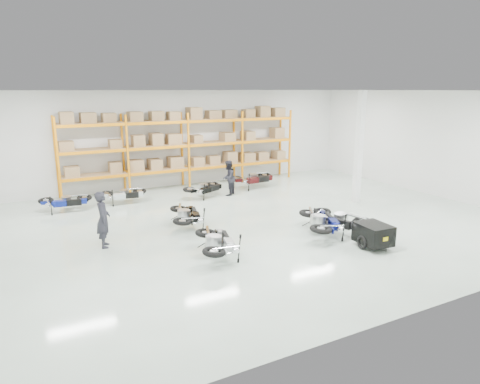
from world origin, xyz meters
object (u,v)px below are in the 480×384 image
moto_black_far_left (187,212)px  person_back (228,178)px  moto_touring_right (337,215)px  moto_back_c (204,186)px  trailer (373,234)px  moto_back_a (65,198)px  moto_back_b (123,191)px  moto_silver_left (218,238)px  person_left (103,219)px  moto_blue_centre (322,218)px  moto_back_d (253,176)px

moto_black_far_left → person_back: size_ratio=1.16×
moto_touring_right → moto_back_c: moto_touring_right is taller
trailer → moto_back_a: bearing=136.2°
moto_back_c → moto_back_b: bearing=59.4°
moto_silver_left → moto_touring_right: size_ratio=0.99×
moto_silver_left → moto_back_c: (2.36, 6.44, -0.05)m
moto_touring_right → person_left: bearing=147.0°
moto_blue_centre → moto_back_c: size_ratio=1.19×
moto_touring_right → person_left: size_ratio=1.10×
moto_black_far_left → trailer: moto_black_far_left is taller
moto_back_a → person_back: size_ratio=1.08×
trailer → moto_back_a: 11.26m
moto_back_c → person_left: person_left is taller
moto_silver_left → moto_black_far_left: 2.87m
moto_silver_left → trailer: 4.59m
moto_touring_right → moto_back_d: 6.90m
moto_silver_left → moto_back_b: bearing=-66.7°
moto_silver_left → person_back: (3.43, 6.28, 0.21)m
moto_blue_centre → moto_back_b: size_ratio=1.22×
moto_touring_right → moto_back_b: (-5.32, 6.89, -0.07)m
moto_blue_centre → moto_touring_right: (0.68, 0.07, -0.04)m
person_back → moto_back_c: bearing=-51.5°
moto_back_c → moto_silver_left: bearing=139.5°
moto_silver_left → moto_back_d: bearing=-110.5°
moto_blue_centre → person_back: (-0.25, 6.20, 0.17)m
moto_black_far_left → moto_back_b: 4.34m
moto_blue_centre → trailer: 1.68m
moto_back_d → moto_black_far_left: bearing=128.4°
person_left → moto_back_b: bearing=-7.2°
moto_silver_left → person_back: person_back is taller
moto_blue_centre → moto_black_far_left: bearing=-14.2°
moto_blue_centre → moto_silver_left: 3.68m
moto_black_far_left → moto_back_b: bearing=-59.0°
moto_back_a → moto_back_b: 2.24m
moto_blue_centre → moto_back_d: (1.40, 6.93, -0.02)m
moto_silver_left → moto_back_c: 6.86m
moto_black_far_left → moto_touring_right: 4.97m
moto_touring_right → trailer: 1.61m
person_back → moto_blue_centre: bearing=49.2°
moto_back_d → person_left: (-7.69, -4.71, 0.26)m
moto_silver_left → trailer: bearing=177.0°
moto_black_far_left → moto_back_d: (4.89, 4.14, 0.04)m
trailer → moto_back_b: bearing=126.2°
person_left → person_back: (6.04, 3.98, -0.07)m
person_left → person_back: bearing=-44.6°
moto_back_c → moto_back_d: moto_back_d is taller
person_left → person_back: person_left is taller
moto_silver_left → moto_back_d: size_ratio=0.95×
moto_back_b → moto_silver_left: bearing=-163.5°
person_back → moto_back_b: bearing=-52.8°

